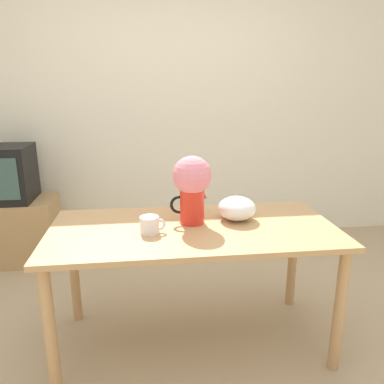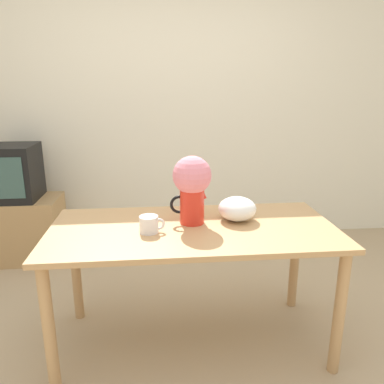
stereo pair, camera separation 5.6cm
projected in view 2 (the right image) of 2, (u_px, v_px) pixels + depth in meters
ground_plane at (192, 366)px, 2.08m from camera, size 12.00×12.00×0.00m
wall_back at (173, 107)px, 3.55m from camera, size 8.00×0.05×2.60m
table at (193, 243)px, 2.11m from camera, size 1.59×0.76×0.74m
flower_vase at (192, 184)px, 2.08m from camera, size 0.23×0.22×0.39m
coffee_mug at (149, 224)px, 1.99m from camera, size 0.14×0.10×0.09m
white_bowl at (237, 209)px, 2.17m from camera, size 0.22×0.22×0.14m
tv_stand at (20, 229)px, 3.31m from camera, size 0.72×0.44×0.56m
tv_set at (12, 172)px, 3.16m from camera, size 0.41×0.43×0.47m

